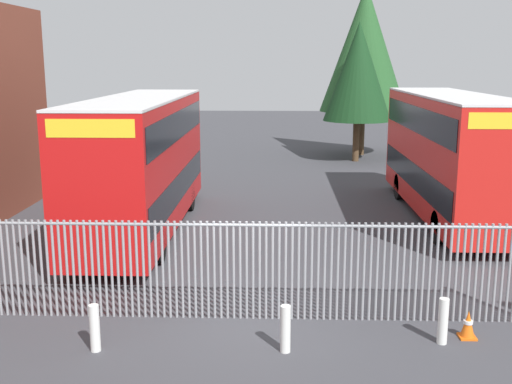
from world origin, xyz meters
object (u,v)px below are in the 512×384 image
object	(u,v)px
traffic_cone_by_gate	(468,324)
bollard_center_front	(285,329)
double_decker_bus_behind_fence_left	(450,151)
bollard_near_left	(95,328)
bollard_near_right	(443,321)
double_decker_bus_near_gate	(142,159)

from	to	relation	value
traffic_cone_by_gate	bollard_center_front	bearing A→B (deg)	-168.62
double_decker_bus_behind_fence_left	bollard_near_left	world-z (taller)	double_decker_bus_behind_fence_left
bollard_near_right	traffic_cone_by_gate	size ratio (longest dim) A/B	1.61
bollard_near_right	traffic_cone_by_gate	world-z (taller)	bollard_near_right
double_decker_bus_near_gate	bollard_near_right	distance (m)	11.41
bollard_center_front	bollard_near_right	xyz separation A→B (m)	(3.15, 0.48, 0.00)
double_decker_bus_near_gate	bollard_center_front	distance (m)	9.97
bollard_center_front	bollard_near_right	world-z (taller)	same
bollard_near_left	bollard_near_right	xyz separation A→B (m)	(6.85, 0.56, 0.00)
double_decker_bus_near_gate	bollard_near_right	bearing A→B (deg)	-46.52
bollard_center_front	traffic_cone_by_gate	world-z (taller)	bollard_center_front
traffic_cone_by_gate	bollard_near_left	bearing A→B (deg)	-173.59
bollard_center_front	bollard_near_right	distance (m)	3.18
double_decker_bus_near_gate	double_decker_bus_behind_fence_left	distance (m)	10.76
bollard_center_front	traffic_cone_by_gate	distance (m)	3.81
double_decker_bus_behind_fence_left	traffic_cone_by_gate	distance (m)	10.56
bollard_center_front	traffic_cone_by_gate	size ratio (longest dim) A/B	1.61
double_decker_bus_near_gate	bollard_near_left	distance (m)	8.98
double_decker_bus_behind_fence_left	traffic_cone_by_gate	xyz separation A→B (m)	(-2.21, -10.10, -2.13)
double_decker_bus_behind_fence_left	traffic_cone_by_gate	world-z (taller)	double_decker_bus_behind_fence_left
bollard_near_left	bollard_center_front	bearing A→B (deg)	1.30
double_decker_bus_near_gate	bollard_center_front	xyz separation A→B (m)	(4.59, -8.64, -1.95)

